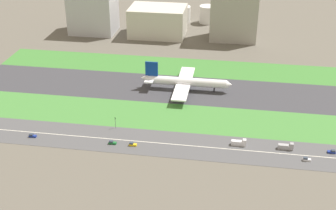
{
  "coord_description": "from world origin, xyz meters",
  "views": [
    {
      "loc": [
        46.61,
        -298.07,
        144.03
      ],
      "look_at": [
        4.99,
        -36.5,
        6.0
      ],
      "focal_mm": 50.03,
      "sensor_mm": 36.0,
      "label": 1
    }
  ],
  "objects_px": {
    "hangar_building": "(158,21)",
    "car_0": "(112,143)",
    "car_1": "(32,136)",
    "fuel_tank_west": "(182,14)",
    "terminal_building": "(93,12)",
    "fuel_tank_centre": "(207,14)",
    "office_tower": "(234,12)",
    "fuel_tank_east": "(231,15)",
    "car_4": "(306,159)",
    "truck_1": "(239,143)",
    "car_2": "(132,144)",
    "airliner": "(184,82)",
    "truck_0": "(286,147)",
    "traffic_light": "(115,122)",
    "car_3": "(332,152)"
  },
  "relations": [
    {
      "from": "airliner",
      "to": "car_4",
      "type": "xyz_separation_m",
      "value": [
        76.8,
        -78.0,
        -5.31
      ]
    },
    {
      "from": "car_3",
      "to": "hangar_building",
      "type": "bearing_deg",
      "value": 125.73
    },
    {
      "from": "car_2",
      "to": "office_tower",
      "type": "xyz_separation_m",
      "value": [
        49.99,
        192.0,
        24.56
      ]
    },
    {
      "from": "terminal_building",
      "to": "fuel_tank_centre",
      "type": "height_order",
      "value": "terminal_building"
    },
    {
      "from": "car_2",
      "to": "fuel_tank_west",
      "type": "distance_m",
      "value": 237.11
    },
    {
      "from": "car_0",
      "to": "hangar_building",
      "type": "height_order",
      "value": "hangar_building"
    },
    {
      "from": "car_1",
      "to": "fuel_tank_centre",
      "type": "bearing_deg",
      "value": -109.34
    },
    {
      "from": "airliner",
      "to": "truck_0",
      "type": "distance_m",
      "value": 95.29
    },
    {
      "from": "fuel_tank_east",
      "to": "fuel_tank_west",
      "type": "bearing_deg",
      "value": 180.0
    },
    {
      "from": "terminal_building",
      "to": "fuel_tank_east",
      "type": "xyz_separation_m",
      "value": [
        127.72,
        45.0,
        -10.3
      ]
    },
    {
      "from": "fuel_tank_centre",
      "to": "car_1",
      "type": "bearing_deg",
      "value": -109.34
    },
    {
      "from": "hangar_building",
      "to": "car_0",
      "type": "bearing_deg",
      "value": -87.72
    },
    {
      "from": "truck_0",
      "to": "fuel_tank_east",
      "type": "xyz_separation_m",
      "value": [
        -39.67,
        227.0,
        7.2
      ]
    },
    {
      "from": "office_tower",
      "to": "car_4",
      "type": "bearing_deg",
      "value": -76.37
    },
    {
      "from": "fuel_tank_centre",
      "to": "fuel_tank_west",
      "type": "bearing_deg",
      "value": 180.0
    },
    {
      "from": "terminal_building",
      "to": "fuel_tank_east",
      "type": "relative_size",
      "value": 2.31
    },
    {
      "from": "airliner",
      "to": "fuel_tank_west",
      "type": "distance_m",
      "value": 160.6
    },
    {
      "from": "airliner",
      "to": "truck_1",
      "type": "bearing_deg",
      "value": -59.32
    },
    {
      "from": "airliner",
      "to": "car_4",
      "type": "relative_size",
      "value": 14.77
    },
    {
      "from": "car_0",
      "to": "fuel_tank_east",
      "type": "relative_size",
      "value": 0.25
    },
    {
      "from": "truck_1",
      "to": "car_2",
      "type": "relative_size",
      "value": 1.91
    },
    {
      "from": "car_1",
      "to": "fuel_tank_west",
      "type": "relative_size",
      "value": 0.26
    },
    {
      "from": "car_4",
      "to": "truck_1",
      "type": "height_order",
      "value": "truck_1"
    },
    {
      "from": "hangar_building",
      "to": "fuel_tank_centre",
      "type": "xyz_separation_m",
      "value": [
        42.36,
        45.0,
        -4.7
      ]
    },
    {
      "from": "car_1",
      "to": "office_tower",
      "type": "relative_size",
      "value": 0.09
    },
    {
      "from": "car_0",
      "to": "truck_0",
      "type": "height_order",
      "value": "truck_0"
    },
    {
      "from": "car_4",
      "to": "fuel_tank_west",
      "type": "bearing_deg",
      "value": -67.26
    },
    {
      "from": "car_2",
      "to": "car_4",
      "type": "bearing_deg",
      "value": -180.0
    },
    {
      "from": "hangar_building",
      "to": "traffic_light",
      "type": "bearing_deg",
      "value": -88.37
    },
    {
      "from": "terminal_building",
      "to": "airliner",
      "type": "bearing_deg",
      "value": -48.52
    },
    {
      "from": "traffic_light",
      "to": "fuel_tank_centre",
      "type": "xyz_separation_m",
      "value": [
        37.42,
        219.01,
        4.21
      ]
    },
    {
      "from": "car_0",
      "to": "terminal_building",
      "type": "bearing_deg",
      "value": -70.2
    },
    {
      "from": "terminal_building",
      "to": "fuel_tank_west",
      "type": "relative_size",
      "value": 2.44
    },
    {
      "from": "fuel_tank_centre",
      "to": "car_2",
      "type": "bearing_deg",
      "value": -95.49
    },
    {
      "from": "car_2",
      "to": "hangar_building",
      "type": "bearing_deg",
      "value": -84.18
    },
    {
      "from": "hangar_building",
      "to": "office_tower",
      "type": "relative_size",
      "value": 1.0
    },
    {
      "from": "car_0",
      "to": "car_1",
      "type": "height_order",
      "value": "same"
    },
    {
      "from": "truck_0",
      "to": "truck_1",
      "type": "distance_m",
      "value": 26.25
    },
    {
      "from": "car_2",
      "to": "fuel_tank_centre",
      "type": "bearing_deg",
      "value": -95.49
    },
    {
      "from": "truck_1",
      "to": "car_3",
      "type": "bearing_deg",
      "value": 0.0
    },
    {
      "from": "car_2",
      "to": "fuel_tank_east",
      "type": "xyz_separation_m",
      "value": [
        46.67,
        237.0,
        7.94
      ]
    },
    {
      "from": "car_1",
      "to": "car_2",
      "type": "bearing_deg",
      "value": -180.0
    },
    {
      "from": "car_3",
      "to": "car_4",
      "type": "bearing_deg",
      "value": -145.92
    },
    {
      "from": "car_4",
      "to": "truck_1",
      "type": "distance_m",
      "value": 37.81
    },
    {
      "from": "hangar_building",
      "to": "fuel_tank_east",
      "type": "bearing_deg",
      "value": 34.19
    },
    {
      "from": "car_3",
      "to": "car_0",
      "type": "bearing_deg",
      "value": -175.36
    },
    {
      "from": "car_3",
      "to": "traffic_light",
      "type": "height_order",
      "value": "traffic_light"
    },
    {
      "from": "hangar_building",
      "to": "truck_0",
      "type": "bearing_deg",
      "value": -59.8
    },
    {
      "from": "traffic_light",
      "to": "office_tower",
      "type": "height_order",
      "value": "office_tower"
    },
    {
      "from": "truck_1",
      "to": "fuel_tank_east",
      "type": "bearing_deg",
      "value": 93.38
    }
  ]
}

